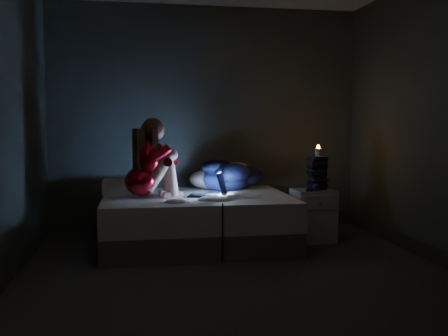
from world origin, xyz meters
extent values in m
cube|color=black|center=(0.00, 0.00, -0.01)|extent=(3.60, 3.80, 0.02)
cube|color=#32342F|center=(0.00, 1.91, 1.30)|extent=(3.60, 0.02, 2.60)
cube|color=#32342F|center=(0.00, -1.91, 1.30)|extent=(3.60, 0.02, 2.60)
cube|color=#32342F|center=(1.81, 0.00, 1.30)|extent=(0.02, 3.80, 2.60)
cube|color=white|center=(-0.93, 1.42, 0.58)|extent=(0.47, 0.34, 0.14)
cube|color=silver|center=(1.02, 1.08, 0.28)|extent=(0.42, 0.38, 0.55)
cylinder|color=beige|center=(1.08, 1.11, 0.94)|extent=(0.07, 0.07, 0.08)
cube|color=black|center=(0.95, 1.00, 0.56)|extent=(0.12, 0.16, 0.01)
sphere|color=navy|center=(1.01, 0.97, 0.59)|extent=(0.08, 0.08, 0.08)
camera|label=1|loc=(-0.80, -3.97, 1.23)|focal=40.44mm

